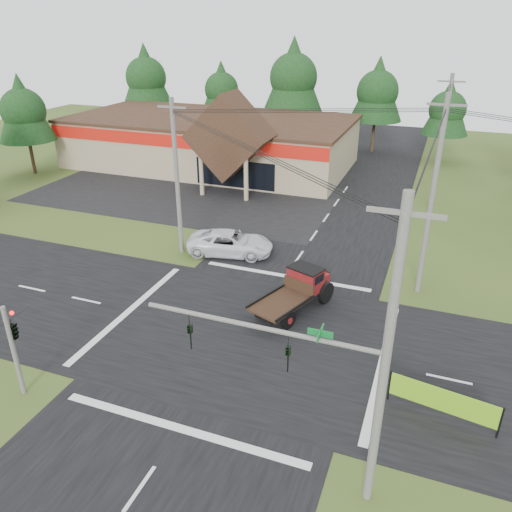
% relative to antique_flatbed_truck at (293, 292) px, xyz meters
% --- Properties ---
extents(ground, '(120.00, 120.00, 0.00)m').
position_rel_antique_flatbed_truck_xyz_m(ground, '(-1.59, -3.24, -1.16)').
color(ground, '#35491A').
rests_on(ground, ground).
extents(road_ns, '(12.00, 120.00, 0.02)m').
position_rel_antique_flatbed_truck_xyz_m(road_ns, '(-1.59, -3.24, -1.15)').
color(road_ns, black).
rests_on(road_ns, ground).
extents(road_ew, '(120.00, 12.00, 0.02)m').
position_rel_antique_flatbed_truck_xyz_m(road_ew, '(-1.59, -3.24, -1.15)').
color(road_ew, black).
rests_on(road_ew, ground).
extents(parking_apron, '(28.00, 14.00, 0.02)m').
position_rel_antique_flatbed_truck_xyz_m(parking_apron, '(-15.59, 15.76, -1.14)').
color(parking_apron, black).
rests_on(parking_apron, ground).
extents(cvs_building, '(30.40, 18.20, 9.19)m').
position_rel_antique_flatbed_truck_xyz_m(cvs_building, '(-17.30, 26.33, 1.62)').
color(cvs_building, tan).
rests_on(cvs_building, ground).
extents(traffic_signal_mast, '(8.12, 0.24, 7.00)m').
position_rel_antique_flatbed_truck_xyz_m(traffic_signal_mast, '(4.23, -10.74, 3.27)').
color(traffic_signal_mast, '#595651').
rests_on(traffic_signal_mast, ground).
extents(traffic_signal_corner, '(0.53, 2.48, 4.40)m').
position_rel_antique_flatbed_truck_xyz_m(traffic_signal_corner, '(-9.09, -10.56, 2.37)').
color(traffic_signal_corner, '#595651').
rests_on(traffic_signal_corner, ground).
extents(utility_pole_nr, '(2.00, 0.30, 11.00)m').
position_rel_antique_flatbed_truck_xyz_m(utility_pole_nr, '(5.91, -10.74, 4.48)').
color(utility_pole_nr, '#595651').
rests_on(utility_pole_nr, ground).
extents(utility_pole_nw, '(2.00, 0.30, 10.50)m').
position_rel_antique_flatbed_truck_xyz_m(utility_pole_nw, '(-9.59, 4.76, 4.23)').
color(utility_pole_nw, '#595651').
rests_on(utility_pole_nw, ground).
extents(utility_pole_ne, '(2.00, 0.30, 11.50)m').
position_rel_antique_flatbed_truck_xyz_m(utility_pole_ne, '(6.41, 4.76, 4.73)').
color(utility_pole_ne, '#595651').
rests_on(utility_pole_ne, ground).
extents(utility_pole_n, '(2.00, 0.30, 11.20)m').
position_rel_antique_flatbed_truck_xyz_m(utility_pole_n, '(6.41, 18.76, 4.58)').
color(utility_pole_n, '#595651').
rests_on(utility_pole_n, ground).
extents(tree_row_a, '(6.72, 6.72, 12.12)m').
position_rel_antique_flatbed_truck_xyz_m(tree_row_a, '(-31.59, 36.76, 6.89)').
color(tree_row_a, '#332316').
rests_on(tree_row_a, ground).
extents(tree_row_b, '(5.60, 5.60, 10.10)m').
position_rel_antique_flatbed_truck_xyz_m(tree_row_b, '(-21.59, 38.76, 5.55)').
color(tree_row_b, '#332316').
rests_on(tree_row_b, ground).
extents(tree_row_c, '(7.28, 7.28, 13.13)m').
position_rel_antique_flatbed_truck_xyz_m(tree_row_c, '(-11.59, 37.76, 7.56)').
color(tree_row_c, '#332316').
rests_on(tree_row_c, ground).
extents(tree_row_d, '(6.16, 6.16, 11.11)m').
position_rel_antique_flatbed_truck_xyz_m(tree_row_d, '(-1.59, 38.76, 6.22)').
color(tree_row_d, '#332316').
rests_on(tree_row_d, ground).
extents(tree_row_e, '(5.04, 5.04, 9.09)m').
position_rel_antique_flatbed_truck_xyz_m(tree_row_e, '(6.41, 36.76, 4.87)').
color(tree_row_e, '#332316').
rests_on(tree_row_e, ground).
extents(tree_side_w, '(5.60, 5.60, 10.10)m').
position_rel_antique_flatbed_truck_xyz_m(tree_side_w, '(-33.59, 16.76, 5.55)').
color(tree_side_w, '#332316').
rests_on(tree_side_w, ground).
extents(antique_flatbed_truck, '(3.91, 5.93, 2.32)m').
position_rel_antique_flatbed_truck_xyz_m(antique_flatbed_truck, '(0.00, 0.00, 0.00)').
color(antique_flatbed_truck, '#55110C').
rests_on(antique_flatbed_truck, ground).
extents(roadside_banner, '(4.41, 0.86, 1.52)m').
position_rel_antique_flatbed_truck_xyz_m(roadside_banner, '(8.09, -5.92, -0.40)').
color(roadside_banner, '#6DB017').
rests_on(roadside_banner, ground).
extents(white_pickup, '(6.29, 3.84, 1.63)m').
position_rel_antique_flatbed_truck_xyz_m(white_pickup, '(-6.25, 5.66, -0.34)').
color(white_pickup, white).
rests_on(white_pickup, ground).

